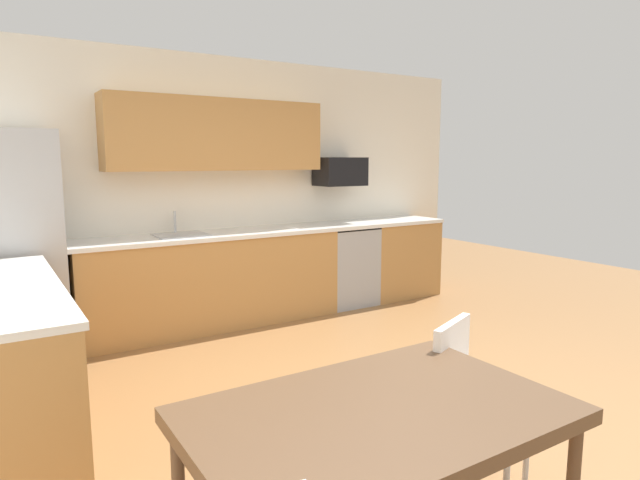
% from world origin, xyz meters
% --- Properties ---
extents(ground_plane, '(12.00, 12.00, 0.00)m').
position_xyz_m(ground_plane, '(0.00, 0.00, 0.00)').
color(ground_plane, olive).
extents(wall_back, '(5.80, 0.10, 2.70)m').
position_xyz_m(wall_back, '(0.00, 2.65, 1.35)').
color(wall_back, silver).
rests_on(wall_back, ground).
extents(cabinet_run_back, '(2.61, 0.60, 0.90)m').
position_xyz_m(cabinet_run_back, '(-0.45, 2.30, 0.45)').
color(cabinet_run_back, '#AD7A42').
rests_on(cabinet_run_back, ground).
extents(cabinet_run_back_right, '(0.94, 0.60, 0.90)m').
position_xyz_m(cabinet_run_back_right, '(1.93, 2.30, 0.45)').
color(cabinet_run_back_right, '#AD7A42').
rests_on(cabinet_run_back_right, ground).
extents(cabinet_run_left, '(0.60, 2.00, 0.90)m').
position_xyz_m(cabinet_run_left, '(-2.30, 0.80, 0.45)').
color(cabinet_run_left, '#AD7A42').
rests_on(cabinet_run_left, ground).
extents(countertop_back, '(4.80, 0.64, 0.04)m').
position_xyz_m(countertop_back, '(0.00, 2.30, 0.92)').
color(countertop_back, silver).
rests_on(countertop_back, cabinet_run_back).
extents(upper_cabinets_back, '(2.20, 0.34, 0.70)m').
position_xyz_m(upper_cabinets_back, '(-0.30, 2.43, 1.90)').
color(upper_cabinets_back, '#AD7A42').
extents(refrigerator, '(0.76, 0.70, 1.89)m').
position_xyz_m(refrigerator, '(-2.18, 2.22, 0.94)').
color(refrigerator, '#9EA0A5').
rests_on(refrigerator, ground).
extents(oven_range, '(0.60, 0.60, 0.91)m').
position_xyz_m(oven_range, '(1.16, 2.30, 0.46)').
color(oven_range, '#999BA0').
rests_on(oven_range, ground).
extents(microwave, '(0.54, 0.36, 0.32)m').
position_xyz_m(microwave, '(1.16, 2.40, 1.52)').
color(microwave, black).
extents(sink_basin, '(0.48, 0.40, 0.14)m').
position_xyz_m(sink_basin, '(-0.75, 2.30, 0.88)').
color(sink_basin, '#A5A8AD').
rests_on(sink_basin, countertop_back).
extents(sink_faucet, '(0.02, 0.02, 0.24)m').
position_xyz_m(sink_faucet, '(-0.75, 2.48, 1.04)').
color(sink_faucet, '#B2B5BA').
rests_on(sink_faucet, countertop_back).
extents(dining_table, '(1.40, 0.90, 0.74)m').
position_xyz_m(dining_table, '(-1.16, -1.24, 0.68)').
color(dining_table, brown).
rests_on(dining_table, ground).
extents(chair_near_table, '(0.52, 0.52, 0.85)m').
position_xyz_m(chair_near_table, '(-0.35, -0.96, 0.50)').
color(chair_near_table, white).
rests_on(chair_near_table, ground).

